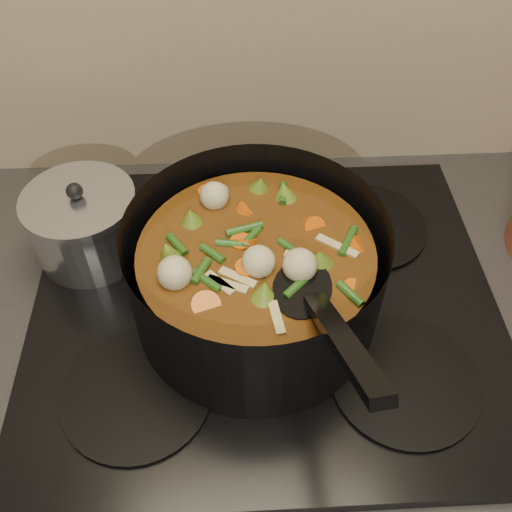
{
  "coord_description": "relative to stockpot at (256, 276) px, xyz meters",
  "views": [
    {
      "loc": [
        -0.04,
        1.47,
        1.54
      ],
      "look_at": [
        -0.01,
        1.91,
        1.04
      ],
      "focal_mm": 40.0,
      "sensor_mm": 36.0,
      "label": 1
    }
  ],
  "objects": [
    {
      "name": "stockpot",
      "position": [
        0.0,
        0.0,
        0.0
      ],
      "size": [
        0.33,
        0.42,
        0.23
      ],
      "rotation": [
        0.0,
        0.0,
        -0.06
      ],
      "color": "black",
      "rests_on": "stovetop"
    },
    {
      "name": "saucepan",
      "position": [
        -0.23,
        0.12,
        -0.02
      ],
      "size": [
        0.15,
        0.15,
        0.13
      ],
      "rotation": [
        0.0,
        0.0,
        -0.43
      ],
      "color": "silver",
      "rests_on": "stovetop"
    },
    {
      "name": "stovetop",
      "position": [
        0.01,
        0.02,
        -0.08
      ],
      "size": [
        0.62,
        0.54,
        0.03
      ],
      "color": "black",
      "rests_on": "counter"
    },
    {
      "name": "counter",
      "position": [
        0.01,
        0.02,
        -0.54
      ],
      "size": [
        2.64,
        0.64,
        0.91
      ],
      "color": "brown",
      "rests_on": "ground"
    }
  ]
}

